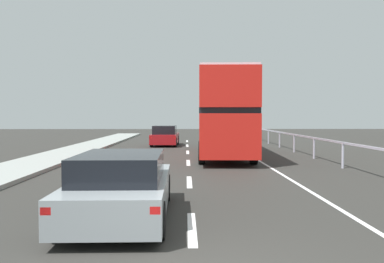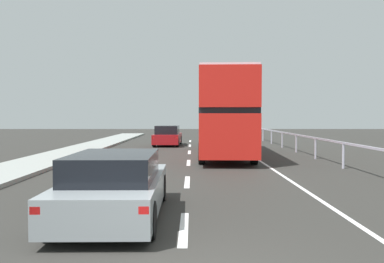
{
  "view_description": "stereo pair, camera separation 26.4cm",
  "coord_description": "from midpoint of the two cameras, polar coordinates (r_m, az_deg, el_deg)",
  "views": [
    {
      "loc": [
        -0.11,
        -4.68,
        2.06
      ],
      "look_at": [
        0.11,
        9.44,
        1.52
      ],
      "focal_mm": 36.78,
      "sensor_mm": 36.0,
      "label": 1
    },
    {
      "loc": [
        0.15,
        -4.69,
        2.06
      ],
      "look_at": [
        0.11,
        9.44,
        1.52
      ],
      "focal_mm": 36.78,
      "sensor_mm": 36.0,
      "label": 2
    }
  ],
  "objects": [
    {
      "name": "hatchback_car_near",
      "position": [
        8.19,
        -9.98,
        -7.79
      ],
      "size": [
        1.91,
        4.43,
        1.32
      ],
      "rotation": [
        0.0,
        0.0,
        0.01
      ],
      "color": "gray",
      "rests_on": "ground"
    },
    {
      "name": "bridge_side_railing",
      "position": [
        15.03,
        24.15,
        -2.59
      ],
      "size": [
        0.1,
        42.0,
        1.05
      ],
      "color": "#B1AFC1",
      "rests_on": "ground"
    },
    {
      "name": "double_decker_bus_red",
      "position": [
        20.67,
        5.21,
        2.68
      ],
      "size": [
        2.86,
        10.8,
        4.17
      ],
      "rotation": [
        0.0,
        0.0,
        -0.04
      ],
      "color": "red",
      "rests_on": "ground"
    },
    {
      "name": "sedan_car_ahead",
      "position": [
        27.83,
        -3.13,
        -0.66
      ],
      "size": [
        1.91,
        4.18,
        1.42
      ],
      "rotation": [
        0.0,
        0.0,
        -0.03
      ],
      "color": "maroon",
      "rests_on": "ground"
    },
    {
      "name": "lane_paint_markings",
      "position": [
        13.49,
        9.05,
        -6.59
      ],
      "size": [
        3.44,
        46.0,
        0.01
      ],
      "color": "silver",
      "rests_on": "ground"
    }
  ]
}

